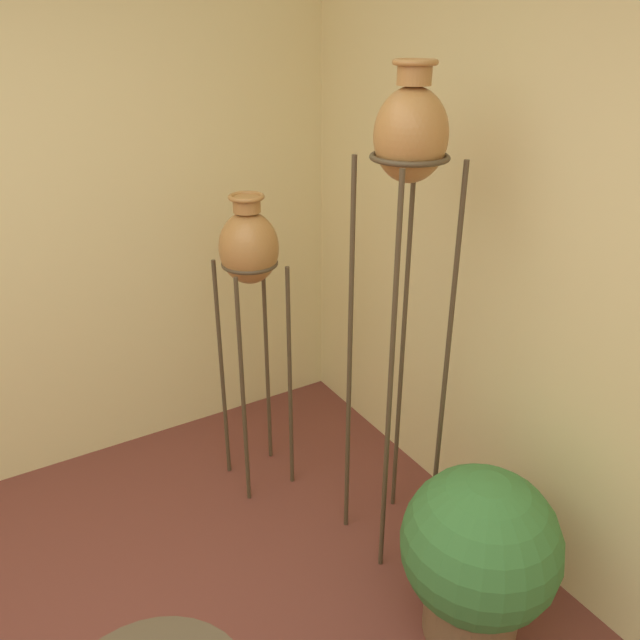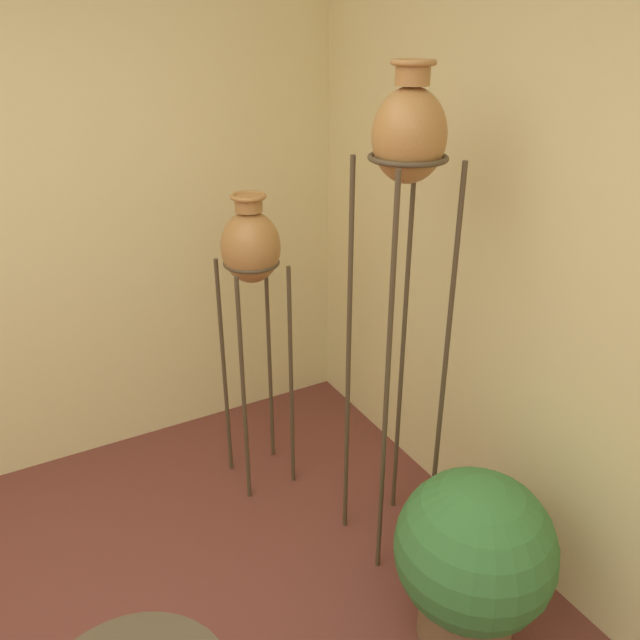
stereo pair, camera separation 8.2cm
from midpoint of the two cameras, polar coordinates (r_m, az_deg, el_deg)
vase_stand_tall at (r=2.27m, az=7.12°, el=14.25°), size 0.30×0.30×2.05m
vase_stand_medium at (r=2.80m, az=-7.32°, el=5.81°), size 0.27×0.27×1.50m
potted_plant at (r=2.50m, az=13.35°, el=-20.11°), size 0.58×0.58×0.73m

